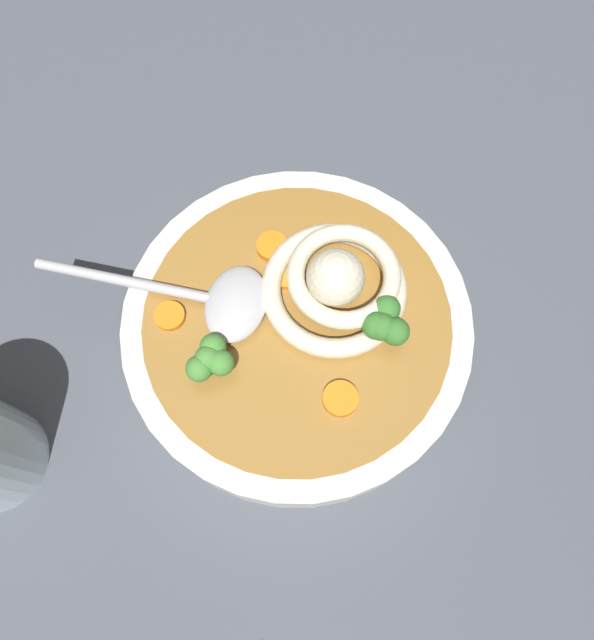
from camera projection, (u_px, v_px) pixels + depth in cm
name	position (u px, v px, depth cm)	size (l,w,h in cm)	color
table_slab	(306.00, 345.00, 48.59)	(103.18, 103.18, 3.81)	#474C56
soup_bowl	(297.00, 331.00, 44.40)	(25.38, 25.38, 4.75)	silver
noodle_pile	(337.00, 283.00, 41.71)	(11.62, 11.39, 4.67)	beige
soup_spoon	(217.00, 300.00, 41.95)	(6.38, 17.44, 1.60)	#B7B7BC
broccoli_floret_near_spoon	(385.00, 322.00, 40.16)	(3.88, 3.34, 3.07)	#7A9E60
broccoli_floret_center	(210.00, 359.00, 39.38)	(3.56, 3.06, 2.81)	#7A9E60
carrot_slice_right	(286.00, 275.00, 43.25)	(2.20, 2.20, 0.52)	orange
carrot_slice_extra_a	(170.00, 316.00, 42.09)	(2.19, 2.19, 0.52)	orange
carrot_slice_left	(272.00, 247.00, 44.00)	(2.37, 2.37, 0.65)	orange
carrot_slice_front	(340.00, 399.00, 39.92)	(2.47, 2.47, 0.59)	orange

